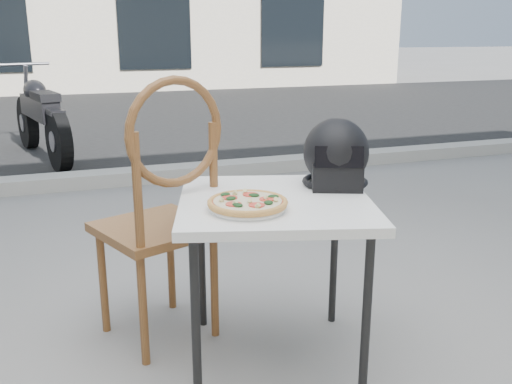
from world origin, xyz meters
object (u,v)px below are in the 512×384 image
object	(u,v)px
cafe_table_main	(275,214)
pizza	(248,202)
helmet	(336,156)
motorcycle	(40,118)
cafe_chair_main	(164,200)
plate	(248,208)

from	to	relation	value
cafe_table_main	pizza	size ratio (longest dim) A/B	2.38
helmet	motorcycle	distance (m)	4.57
cafe_chair_main	cafe_table_main	bearing A→B (deg)	121.84
plate	motorcycle	size ratio (longest dim) A/B	0.17
helmet	cafe_chair_main	world-z (taller)	cafe_chair_main
pizza	helmet	xyz separation A→B (m)	(0.46, 0.20, 0.10)
pizza	motorcycle	world-z (taller)	motorcycle
pizza	helmet	bearing A→B (deg)	23.89
plate	pizza	world-z (taller)	pizza
helmet	cafe_table_main	bearing A→B (deg)	-140.67
cafe_chair_main	helmet	bearing A→B (deg)	143.50
plate	cafe_chair_main	xyz separation A→B (m)	(-0.23, 0.39, -0.06)
helmet	pizza	bearing A→B (deg)	-134.32
cafe_table_main	plate	world-z (taller)	plate
cafe_chair_main	motorcycle	size ratio (longest dim) A/B	0.59
pizza	cafe_chair_main	world-z (taller)	cafe_chair_main
cafe_table_main	cafe_chair_main	world-z (taller)	cafe_chair_main
plate	helmet	bearing A→B (deg)	23.90
cafe_table_main	plate	size ratio (longest dim) A/B	2.77
cafe_table_main	cafe_chair_main	distance (m)	0.48
cafe_table_main	cafe_chair_main	size ratio (longest dim) A/B	0.78
motorcycle	cafe_chair_main	bearing A→B (deg)	-95.93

